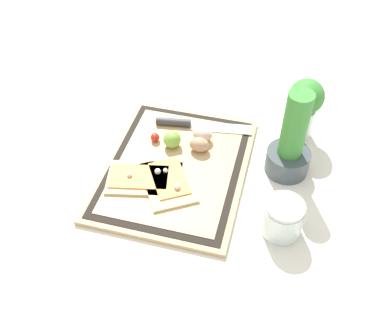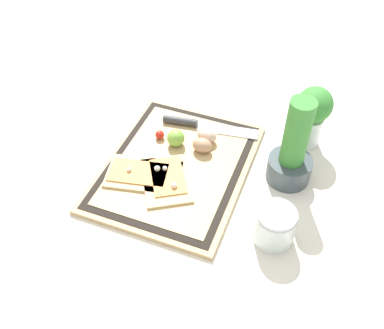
# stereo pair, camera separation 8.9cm
# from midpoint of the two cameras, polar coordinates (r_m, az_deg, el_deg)

# --- Properties ---
(ground_plane) EXTENTS (6.00, 6.00, 0.00)m
(ground_plane) POSITION_cam_midpoint_polar(r_m,az_deg,el_deg) (1.20, 0.07, -0.61)
(ground_plane) COLOR silver
(cutting_board) EXTENTS (0.47, 0.37, 0.02)m
(cutting_board) POSITION_cam_midpoint_polar(r_m,az_deg,el_deg) (1.20, 0.07, -0.36)
(cutting_board) COLOR tan
(cutting_board) RESTS_ON ground_plane
(pizza_slice_near) EXTENTS (0.15, 0.21, 0.02)m
(pizza_slice_near) POSITION_cam_midpoint_polar(r_m,az_deg,el_deg) (1.17, -4.14, -1.27)
(pizza_slice_near) COLOR #DBBC7F
(pizza_slice_near) RESTS_ON cutting_board
(pizza_slice_far) EXTENTS (0.20, 0.19, 0.02)m
(pizza_slice_far) POSITION_cam_midpoint_polar(r_m,az_deg,el_deg) (1.15, -1.00, -2.01)
(pizza_slice_far) COLOR #DBBC7F
(pizza_slice_far) RESTS_ON cutting_board
(knife) EXTENTS (0.07, 0.28, 0.02)m
(knife) POSITION_cam_midpoint_polar(r_m,az_deg,el_deg) (1.30, 2.30, 5.11)
(knife) COLOR silver
(knife) RESTS_ON cutting_board
(egg_brown) EXTENTS (0.04, 0.05, 0.04)m
(egg_brown) POSITION_cam_midpoint_polar(r_m,az_deg,el_deg) (1.22, 3.41, 2.37)
(egg_brown) COLOR tan
(egg_brown) RESTS_ON cutting_board
(egg_pink) EXTENTS (0.04, 0.05, 0.04)m
(egg_pink) POSITION_cam_midpoint_polar(r_m,az_deg,el_deg) (1.25, 3.96, 3.60)
(egg_pink) COLOR beige
(egg_pink) RESTS_ON cutting_board
(lime) EXTENTS (0.05, 0.05, 0.05)m
(lime) POSITION_cam_midpoint_polar(r_m,az_deg,el_deg) (1.23, 0.01, 3.31)
(lime) COLOR #7FB742
(lime) RESTS_ON cutting_board
(cherry_tomato_red) EXTENTS (0.03, 0.03, 0.03)m
(cherry_tomato_red) POSITION_cam_midpoint_polar(r_m,az_deg,el_deg) (1.26, -2.09, 3.72)
(cherry_tomato_red) COLOR red
(cherry_tomato_red) RESTS_ON cutting_board
(herb_pot) EXTENTS (0.11, 0.11, 0.25)m
(herb_pot) POSITION_cam_midpoint_polar(r_m,az_deg,el_deg) (1.16, 14.79, 1.27)
(herb_pot) COLOR #3D474C
(herb_pot) RESTS_ON ground_plane
(sauce_jar) EXTENTS (0.10, 0.10, 0.09)m
(sauce_jar) POSITION_cam_midpoint_polar(r_m,az_deg,el_deg) (1.06, 12.83, -7.89)
(sauce_jar) COLOR silver
(sauce_jar) RESTS_ON ground_plane
(herb_glass) EXTENTS (0.11, 0.10, 0.18)m
(herb_glass) POSITION_cam_midpoint_polar(r_m,az_deg,el_deg) (1.26, 17.06, 6.22)
(herb_glass) COLOR silver
(herb_glass) RESTS_ON ground_plane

